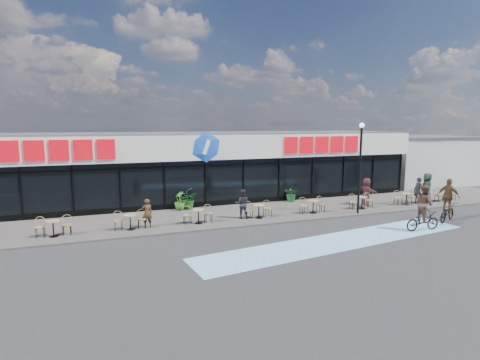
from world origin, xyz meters
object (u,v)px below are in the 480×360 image
Objects in this scene: potted_plant_right at (292,193)px; pedestrian_a at (418,190)px; patron_right at (242,204)px; pedestrian_b at (367,192)px; potted_plant_mid at (187,199)px; patron_left at (147,213)px; cyclist_a at (423,212)px; lamp_post at (360,160)px; cyclist_b at (448,205)px; pedestrian_c at (427,188)px; potted_plant_left at (180,201)px.

pedestrian_a is (7.39, -3.26, 0.31)m from potted_plant_right.
pedestrian_b reaches higher than patron_right.
potted_plant_right is 0.67× the size of patron_right.
patron_left is (-2.69, -3.30, 0.11)m from potted_plant_mid.
potted_plant_right is 8.53m from cyclist_a.
cyclist_a reaches higher than patron_left.
lamp_post is 3.31m from pedestrian_b.
patron_left is 0.62× the size of cyclist_b.
cyclist_b reaches higher than patron_right.
pedestrian_b reaches higher than potted_plant_right.
pedestrian_c is at bearing -22.09° from potted_plant_right.
cyclist_b is (15.24, -3.90, 0.06)m from patron_left.
potted_plant_right is at bearing -125.41° from patron_right.
potted_plant_left is at bearing 82.26° from pedestrian_b.
cyclist_a is 2.73m from cyclist_b.
potted_plant_right is 5.51m from patron_right.
potted_plant_right is at bearing 128.38° from cyclist_b.
lamp_post is at bearing 169.56° from patron_left.
potted_plant_right is 0.74× the size of patron_left.
cyclist_a is at bearing 168.03° from patron_right.
potted_plant_mid is at bearing 140.93° from cyclist_a.
potted_plant_left is at bearing 155.81° from lamp_post.
pedestrian_c is (15.03, -3.41, 0.36)m from potted_plant_mid.
potted_plant_mid is at bearing 81.03° from pedestrian_b.
lamp_post is 11.96m from patron_left.
pedestrian_b is (11.33, -2.60, 0.31)m from potted_plant_left.
cyclist_a is (-0.88, -5.36, -0.06)m from pedestrian_b.
potted_plant_right is 9.04m from cyclist_b.
pedestrian_b is at bearing 41.61° from lamp_post.
potted_plant_left reaches higher than potted_plant_right.
potted_plant_left is 7.42m from potted_plant_right.
pedestrian_b is at bearing -156.10° from patron_right.
potted_plant_right is at bearing 0.09° from potted_plant_left.
pedestrian_c reaches higher than pedestrian_a.
cyclist_b reaches higher than potted_plant_left.
lamp_post is 7.10m from patron_right.
lamp_post is at bearing 104.92° from cyclist_a.
pedestrian_b is at bearing 80.69° from cyclist_a.
potted_plant_left is 0.93× the size of potted_plant_mid.
patron_left is (-9.64, -3.18, 0.18)m from potted_plant_right.
potted_plant_right is (6.94, -0.13, -0.07)m from potted_plant_mid.
potted_plant_left is at bearing -26.07° from patron_right.
cyclist_a is at bearing -39.07° from potted_plant_mid.
lamp_post is 5.87m from pedestrian_a.
pedestrian_c is (6.04, 0.98, -2.09)m from lamp_post.
pedestrian_c is (4.18, -0.67, 0.09)m from pedestrian_b.
potted_plant_right is at bearing -64.74° from pedestrian_c.
patron_left is at bearing 174.69° from lamp_post.
pedestrian_b is 4.79m from cyclist_b.
potted_plant_mid is 0.69× the size of pedestrian_b.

